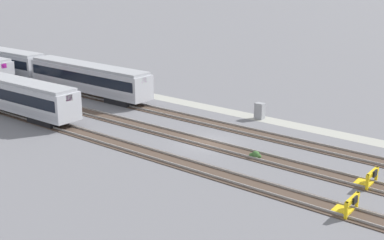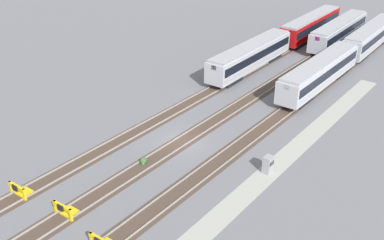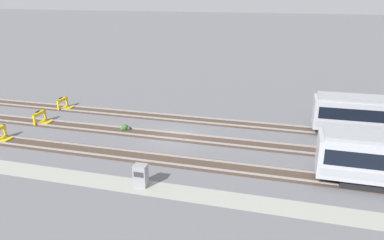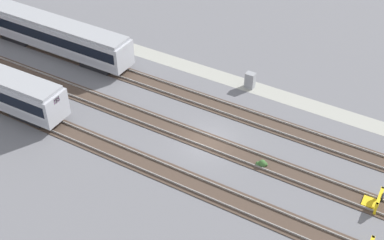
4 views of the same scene
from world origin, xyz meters
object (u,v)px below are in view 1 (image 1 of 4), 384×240
Objects in this scene: subway_car_front_row_rightmost at (88,78)px; bumper_stop_middle_track at (348,206)px; bumper_stop_near_inner_track at (368,179)px; weed_clump at (255,155)px; subway_car_front_row_right_inner at (12,94)px; electrical_cabinet at (260,111)px.

subway_car_front_row_rightmost is 37.31m from bumper_stop_middle_track.
weed_clump is at bearing 2.26° from bumper_stop_near_inner_track.
subway_car_front_row_rightmost is 8.97× the size of bumper_stop_near_inner_track.
weed_clump is (-26.24, -4.66, -1.80)m from subway_car_front_row_right_inner.
subway_car_front_row_right_inner is 35.65m from bumper_stop_near_inner_track.
bumper_stop_middle_track is (-35.93, 9.93, -1.53)m from subway_car_front_row_rightmost.
subway_car_front_row_right_inner is at bearing 90.00° from subway_car_front_row_rightmost.
subway_car_front_row_right_inner is at bearing 34.92° from electrical_cabinet.
subway_car_front_row_rightmost is 11.25× the size of electrical_cabinet.
subway_car_front_row_right_inner is at bearing 8.10° from bumper_stop_near_inner_track.
subway_car_front_row_right_inner is 11.28× the size of electrical_cabinet.
weed_clump is at bearing 168.55° from subway_car_front_row_rightmost.
weed_clump is at bearing 120.56° from electrical_cabinet.
subway_car_front_row_right_inner reaches higher than weed_clump.
subway_car_front_row_right_inner is at bearing 10.07° from weed_clump.
subway_car_front_row_rightmost is 8.96× the size of bumper_stop_middle_track.
bumper_stop_middle_track reaches higher than weed_clump.
subway_car_front_row_right_inner reaches higher than bumper_stop_near_inner_track.
electrical_cabinet is 1.74× the size of weed_clump.
subway_car_front_row_right_inner is 8.99× the size of bumper_stop_middle_track.
bumper_stop_near_inner_track and bumper_stop_middle_track have the same top height.
electrical_cabinet is 11.24m from weed_clump.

